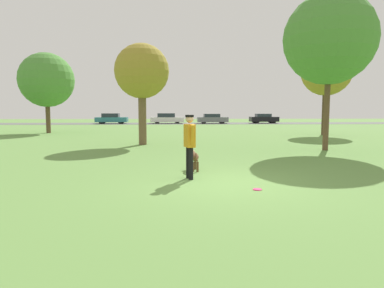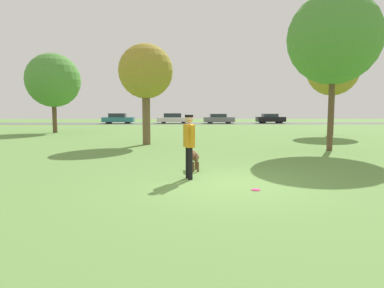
% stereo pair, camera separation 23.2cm
% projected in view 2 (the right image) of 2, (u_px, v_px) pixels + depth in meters
% --- Properties ---
extents(ground_plane, '(120.00, 120.00, 0.00)m').
position_uv_depth(ground_plane, '(225.00, 183.00, 8.84)').
color(ground_plane, '#608C42').
extents(far_road_strip, '(120.00, 6.00, 0.01)m').
position_uv_depth(far_road_strip, '(191.00, 123.00, 46.29)').
color(far_road_strip, '#5B5B59').
rests_on(far_road_strip, ground_plane).
extents(person, '(0.32, 0.67, 1.76)m').
position_uv_depth(person, '(189.00, 141.00, 9.30)').
color(person, black).
rests_on(person, ground_plane).
extents(dog, '(0.33, 1.10, 0.61)m').
position_uv_depth(dog, '(194.00, 157.00, 10.68)').
color(dog, brown).
rests_on(dog, ground_plane).
extents(frisbee, '(0.22, 0.22, 0.02)m').
position_uv_depth(frisbee, '(256.00, 190.00, 8.09)').
color(frisbee, '#E52366').
rests_on(frisbee, ground_plane).
extents(tree_mid_center, '(2.90, 2.90, 5.38)m').
position_uv_depth(tree_mid_center, '(146.00, 72.00, 18.21)').
color(tree_mid_center, brown).
rests_on(tree_mid_center, ground_plane).
extents(tree_far_left, '(4.31, 4.31, 6.39)m').
position_uv_depth(tree_far_left, '(53.00, 80.00, 27.52)').
color(tree_far_left, brown).
rests_on(tree_far_left, ground_plane).
extents(tree_far_right, '(3.75, 3.75, 6.67)m').
position_uv_depth(tree_far_right, '(333.00, 70.00, 25.01)').
color(tree_far_right, '#4C3826').
rests_on(tree_far_right, ground_plane).
extents(tree_near_right, '(4.14, 4.14, 7.17)m').
position_uv_depth(tree_near_right, '(334.00, 38.00, 15.39)').
color(tree_near_right, brown).
rests_on(tree_near_right, ground_plane).
extents(parked_car_teal, '(4.19, 1.73, 1.38)m').
position_uv_depth(parked_car_teal, '(118.00, 119.00, 45.84)').
color(parked_car_teal, teal).
rests_on(parked_car_teal, ground_plane).
extents(parked_car_white, '(4.54, 1.91, 1.38)m').
position_uv_depth(parked_car_white, '(173.00, 118.00, 46.46)').
color(parked_car_white, white).
rests_on(parked_car_white, ground_plane).
extents(parked_car_grey, '(4.14, 1.77, 1.31)m').
position_uv_depth(parked_car_grey, '(219.00, 119.00, 45.99)').
color(parked_car_grey, slate).
rests_on(parked_car_grey, ground_plane).
extents(parked_car_black, '(3.82, 1.80, 1.31)m').
position_uv_depth(parked_car_black, '(270.00, 118.00, 46.86)').
color(parked_car_black, black).
rests_on(parked_car_black, ground_plane).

